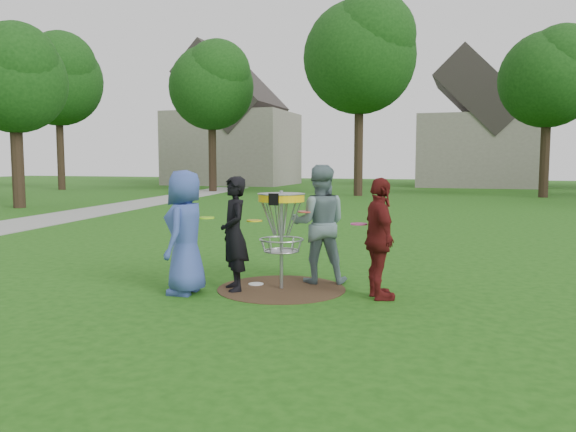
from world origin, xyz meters
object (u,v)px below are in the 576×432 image
(player_maroon, at_px, (380,239))
(player_grey, at_px, (319,224))
(player_blue, at_px, (185,232))
(player_black, at_px, (234,234))
(disc_golf_basket, at_px, (281,217))

(player_maroon, bearing_deg, player_grey, 28.44)
(player_blue, height_order, player_grey, player_grey)
(player_blue, relative_size, player_maroon, 1.06)
(player_grey, relative_size, player_maroon, 1.10)
(player_black, distance_m, disc_golf_basket, 0.69)
(player_maroon, bearing_deg, player_blue, 75.87)
(player_blue, height_order, disc_golf_basket, player_blue)
(player_blue, height_order, player_black, player_blue)
(player_blue, relative_size, player_grey, 0.96)
(player_blue, xyz_separation_m, player_black, (0.55, 0.37, -0.05))
(player_grey, bearing_deg, disc_golf_basket, 41.89)
(player_maroon, distance_m, disc_golf_basket, 1.41)
(player_maroon, bearing_deg, player_black, 68.49)
(player_black, distance_m, player_maroon, 1.98)
(player_grey, height_order, disc_golf_basket, player_grey)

